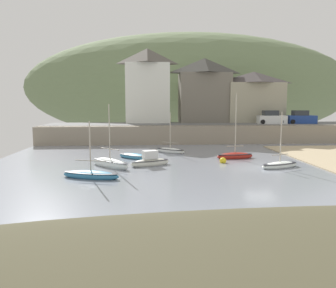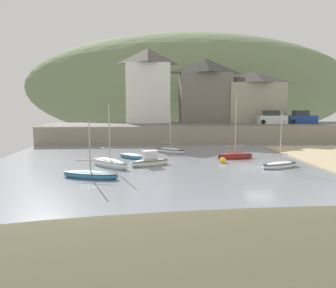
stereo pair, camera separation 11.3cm
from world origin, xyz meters
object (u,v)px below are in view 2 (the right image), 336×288
object	(u,v)px
rowboat_small_beached	(91,175)
parked_car_near_slipway	(272,118)
parked_car_by_wall	(302,118)
sailboat_white_hull	(235,156)
mooring_buoy	(223,161)
waterfront_building_left	(148,85)
sailboat_nearest_shore	(150,161)
motorboat_with_cabin	(135,156)
fishing_boat_green	(280,165)
sailboat_tall_mast	(110,163)
waterfront_building_right	(254,97)
waterfront_building_centre	(205,90)
sailboat_blue_trim	(170,150)

from	to	relation	value
rowboat_small_beached	parked_car_near_slipway	xyz separation A→B (m)	(22.58, 23.45, 2.96)
rowboat_small_beached	parked_car_by_wall	bearing A→B (deg)	58.77
sailboat_white_hull	mooring_buoy	world-z (taller)	sailboat_white_hull
waterfront_building_left	sailboat_nearest_shore	size ratio (longest dim) A/B	3.04
rowboat_small_beached	motorboat_with_cabin	world-z (taller)	rowboat_small_beached
waterfront_building_left	fishing_boat_green	xyz separation A→B (m)	(11.05, -25.08, -7.95)
sailboat_tall_mast	sailboat_nearest_shore	bearing A→B (deg)	52.48
sailboat_tall_mast	waterfront_building_right	bearing A→B (deg)	94.07
rowboat_small_beached	mooring_buoy	xyz separation A→B (m)	(11.09, 5.41, -0.06)
waterfront_building_centre	rowboat_small_beached	size ratio (longest dim) A/B	2.19
rowboat_small_beached	waterfront_building_centre	bearing A→B (deg)	82.42
waterfront_building_left	mooring_buoy	world-z (taller)	waterfront_building_left
motorboat_with_cabin	sailboat_nearest_shore	bearing A→B (deg)	-29.38
sailboat_tall_mast	fishing_boat_green	xyz separation A→B (m)	(14.43, -1.17, -0.09)
motorboat_with_cabin	parked_car_near_slipway	world-z (taller)	parked_car_near_slipway
motorboat_with_cabin	parked_car_near_slipway	size ratio (longest dim) A/B	0.93
waterfront_building_left	sailboat_nearest_shore	xyz separation A→B (m)	(0.05, -23.43, -7.82)
waterfront_building_left	parked_car_near_slipway	xyz separation A→B (m)	(18.24, -4.50, -4.98)
motorboat_with_cabin	parked_car_by_wall	bearing A→B (deg)	71.89
waterfront_building_right	sailboat_nearest_shore	xyz separation A→B (m)	(-16.84, -23.43, -6.07)
waterfront_building_left	waterfront_building_centre	size ratio (longest dim) A/B	1.14
sailboat_blue_trim	sailboat_nearest_shore	bearing A→B (deg)	-69.13
rowboat_small_beached	fishing_boat_green	distance (m)	15.66
waterfront_building_centre	parked_car_by_wall	bearing A→B (deg)	-18.09
sailboat_white_hull	parked_car_near_slipway	xyz separation A→B (m)	(9.73, 15.70, 2.93)
waterfront_building_right	parked_car_by_wall	world-z (taller)	waterfront_building_right
sailboat_tall_mast	sailboat_blue_trim	distance (m)	9.68
waterfront_building_left	sailboat_blue_trim	distance (m)	18.12
waterfront_building_left	sailboat_tall_mast	xyz separation A→B (m)	(-3.38, -23.92, -7.86)
sailboat_nearest_shore	rowboat_small_beached	bearing A→B (deg)	-157.08
waterfront_building_left	sailboat_blue_trim	bearing A→B (deg)	-81.67
motorboat_with_cabin	rowboat_small_beached	bearing A→B (deg)	-69.44
waterfront_building_centre	rowboat_small_beached	distance (m)	31.79
fishing_boat_green	sailboat_blue_trim	distance (m)	12.48
waterfront_building_right	parked_car_near_slipway	bearing A→B (deg)	-73.41
waterfront_building_centre	parked_car_near_slipway	world-z (taller)	waterfront_building_centre
waterfront_building_right	fishing_boat_green	bearing A→B (deg)	-103.12
fishing_boat_green	parked_car_by_wall	world-z (taller)	fishing_boat_green
rowboat_small_beached	fishing_boat_green	world-z (taller)	fishing_boat_green
sailboat_nearest_shore	fishing_boat_green	bearing A→B (deg)	-31.44
fishing_boat_green	sailboat_nearest_shore	distance (m)	11.12
waterfront_building_left	rowboat_small_beached	xyz separation A→B (m)	(-4.35, -27.95, -7.94)
sailboat_white_hull	parked_car_by_wall	bearing A→B (deg)	39.08
waterfront_building_left	motorboat_with_cabin	bearing A→B (deg)	-94.11
sailboat_tall_mast	parked_car_near_slipway	world-z (taller)	sailboat_tall_mast
sailboat_tall_mast	parked_car_by_wall	bearing A→B (deg)	80.98
sailboat_blue_trim	parked_car_near_slipway	distance (m)	19.89
sailboat_tall_mast	parked_car_near_slipway	distance (m)	29.20
sailboat_tall_mast	fishing_boat_green	distance (m)	14.48
fishing_boat_green	parked_car_by_wall	distance (m)	23.86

